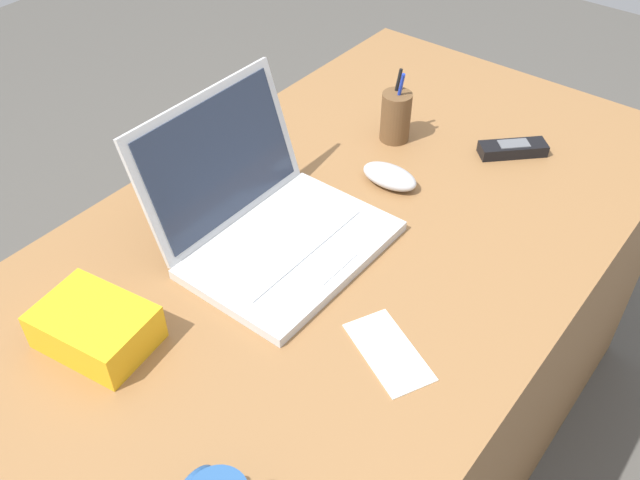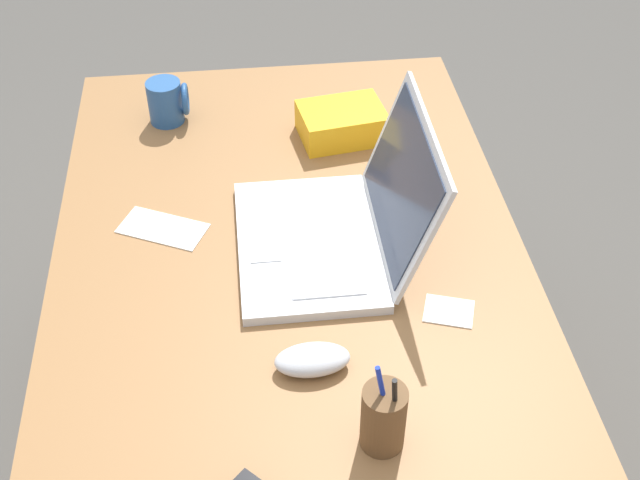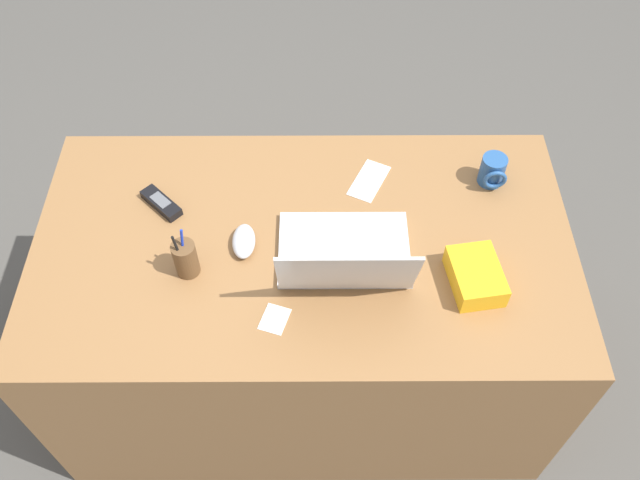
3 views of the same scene
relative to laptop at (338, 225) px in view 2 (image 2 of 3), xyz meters
name	(u,v)px [view 2 (image 2 of 3)]	position (x,y,z in m)	size (l,w,h in m)	color
desk	(299,424)	(0.11, -0.08, -0.40)	(1.45, 0.81, 0.71)	olive
laptop	(338,225)	(0.00, 0.00, 0.00)	(0.34, 0.32, 0.24)	silver
computer_mouse	(312,360)	(0.27, -0.07, -0.03)	(0.06, 0.11, 0.04)	silver
coffee_mug_white	(167,102)	(-0.42, -0.30, 0.00)	(0.07, 0.08, 0.09)	#26518C
pen_holder	(384,418)	(0.40, 0.01, 0.01)	(0.06, 0.06, 0.15)	brown
snack_bag	(342,123)	(-0.33, 0.05, -0.02)	(0.12, 0.17, 0.06)	#F2AD19
paper_note_near_laptop	(449,311)	(0.18, 0.16, -0.05)	(0.06, 0.08, 0.00)	white
paper_note_left	(163,228)	(-0.08, -0.30, -0.05)	(0.08, 0.15, 0.00)	white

